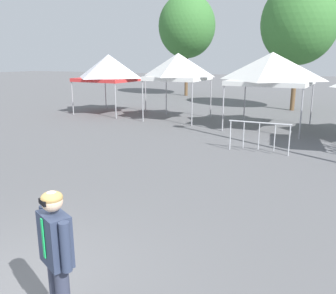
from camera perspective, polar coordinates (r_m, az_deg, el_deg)
The scene contains 7 objects.
canopy_tent_right_of_center at distance 21.19m, azimuth -9.59°, elevation 12.57°, with size 3.39×3.39×3.40m.
canopy_tent_center at distance 18.54m, azimuth 1.65°, elevation 12.92°, with size 2.90×2.90×3.44m.
canopy_tent_far_right at distance 16.77m, azimuth 16.53°, elevation 12.15°, with size 3.65×3.65×3.44m.
person_foreground at distance 4.27m, azimuth -17.67°, elevation -16.25°, with size 0.60×0.40×1.78m.
tree_behind_tents_center at distance 23.45m, azimuth 20.59°, elevation 18.42°, with size 4.52×4.52×7.74m.
tree_behind_tents_right at distance 31.29m, azimuth 3.09°, elevation 19.02°, with size 4.79×4.79×8.46m.
crowd_barrier_mid_lot at distance 12.34m, azimuth 14.61°, elevation 2.49°, with size 2.10×0.05×1.08m.
Camera 1 is at (3.58, -2.68, 3.15)m, focal length 37.47 mm.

